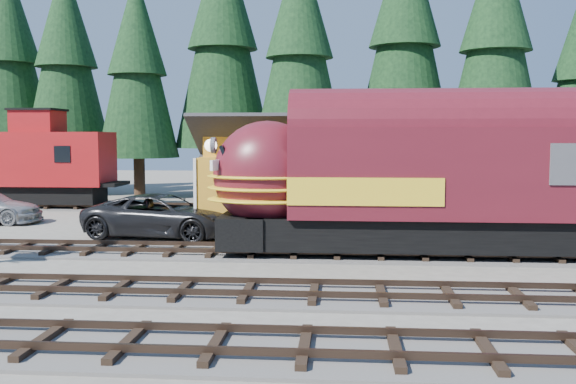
# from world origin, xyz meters

# --- Properties ---
(ground) EXTENTS (120.00, 120.00, 0.00)m
(ground) POSITION_xyz_m (0.00, 0.00, 0.00)
(ground) COLOR #6B665B
(ground) RESTS_ON ground
(track_spur) EXTENTS (32.00, 3.20, 0.33)m
(track_spur) POSITION_xyz_m (-10.00, 18.00, 0.06)
(track_spur) COLOR #4C4947
(track_spur) RESTS_ON ground
(depot) EXTENTS (12.80, 7.00, 5.30)m
(depot) POSITION_xyz_m (-0.00, 10.50, 2.96)
(depot) COLOR orange
(depot) RESTS_ON ground
(conifer_backdrop) EXTENTS (79.24, 23.70, 17.07)m
(conifer_backdrop) POSITION_xyz_m (5.07, 25.32, 10.50)
(conifer_backdrop) COLOR black
(conifer_backdrop) RESTS_ON ground
(locomotive) EXTENTS (16.71, 3.32, 4.54)m
(locomotive) POSITION_xyz_m (3.35, 4.00, 2.64)
(locomotive) COLOR black
(locomotive) RESTS_ON ground
(caboose) EXTENTS (10.57, 3.07, 5.50)m
(caboose) POSITION_xyz_m (-18.85, 18.00, 2.71)
(caboose) COLOR black
(caboose) RESTS_ON ground
(pickup_truck_a) EXTENTS (7.00, 3.97, 1.85)m
(pickup_truck_a) POSITION_xyz_m (-7.47, 7.73, 0.92)
(pickup_truck_a) COLOR black
(pickup_truck_a) RESTS_ON ground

